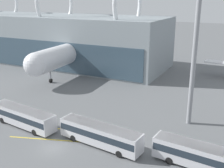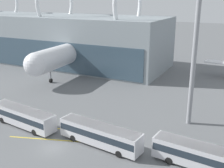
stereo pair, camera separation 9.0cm
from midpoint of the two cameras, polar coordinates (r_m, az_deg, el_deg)
ground_plane at (r=42.73m, az=-11.85°, el=-12.53°), size 440.00×440.00×0.00m
terminal_building at (r=112.46m, az=-21.50°, el=9.58°), size 122.57×23.54×28.50m
airliner_at_gate_near at (r=81.96m, az=-7.65°, el=6.57°), size 37.45×40.50×14.08m
shuttle_bus_1 at (r=49.69m, az=-17.69°, el=-6.20°), size 13.44×4.33×3.16m
shuttle_bus_2 at (r=41.63m, az=-2.53°, el=-10.06°), size 13.42×4.18×3.16m
shuttle_bus_3 at (r=38.15m, az=18.22°, el=-13.76°), size 13.40×3.99×3.16m
floodlight_mast at (r=46.49m, az=16.95°, el=12.73°), size 2.99×2.99×28.44m
lane_stripe_0 at (r=45.28m, az=-13.58°, el=-10.84°), size 10.92×3.88×0.01m
lane_stripe_2 at (r=48.07m, az=-10.81°, el=-8.91°), size 10.68×2.77×0.01m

